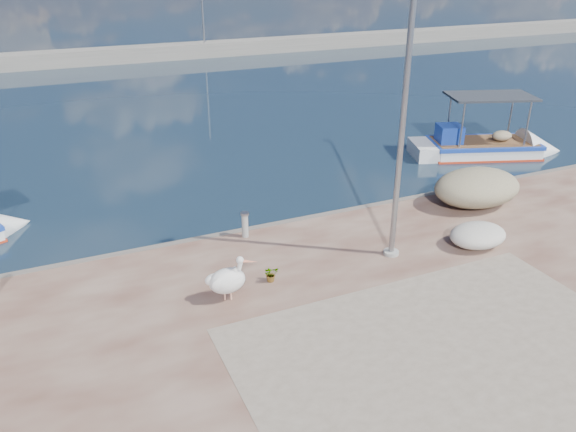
# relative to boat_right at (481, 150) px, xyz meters

# --- Properties ---
(ground) EXTENTS (1400.00, 1400.00, 0.00)m
(ground) POSITION_rel_boat_right_xyz_m (-11.80, -8.79, -0.25)
(ground) COLOR #162635
(ground) RESTS_ON ground
(quay_patch) EXTENTS (9.00, 7.00, 0.01)m
(quay_patch) POSITION_rel_boat_right_xyz_m (-10.80, -11.79, 0.26)
(quay_patch) COLOR gray
(quay_patch) RESTS_ON quay
(breakwater) EXTENTS (120.00, 2.20, 7.50)m
(breakwater) POSITION_rel_boat_right_xyz_m (-11.80, 31.21, 0.36)
(breakwater) COLOR gray
(breakwater) RESTS_ON ground
(boat_right) EXTENTS (6.94, 4.21, 3.18)m
(boat_right) POSITION_rel_boat_right_xyz_m (0.00, 0.00, 0.00)
(boat_right) COLOR white
(boat_right) RESTS_ON ground
(pelican) EXTENTS (1.27, 0.86, 1.21)m
(pelican) POSITION_rel_boat_right_xyz_m (-14.44, -7.31, 0.82)
(pelican) COLOR tan
(pelican) RESTS_ON quay
(lamp_post) EXTENTS (0.44, 0.96, 7.00)m
(lamp_post) POSITION_rel_boat_right_xyz_m (-9.45, -6.94, 3.55)
(lamp_post) COLOR gray
(lamp_post) RESTS_ON quay
(bollard_near) EXTENTS (0.26, 0.26, 0.79)m
(bollard_near) POSITION_rel_boat_right_xyz_m (-12.88, -4.24, 0.68)
(bollard_near) COLOR gray
(bollard_near) RESTS_ON quay
(potted_plant) EXTENTS (0.40, 0.35, 0.42)m
(potted_plant) POSITION_rel_boat_right_xyz_m (-13.14, -6.92, 0.46)
(potted_plant) COLOR #33722D
(potted_plant) RESTS_ON quay
(net_pile_d) EXTENTS (1.75, 1.31, 0.66)m
(net_pile_d) POSITION_rel_boat_right_xyz_m (-6.85, -7.53, 0.58)
(net_pile_d) COLOR beige
(net_pile_d) RESTS_ON quay
(net_pile_c) EXTENTS (3.12, 2.23, 1.23)m
(net_pile_c) POSITION_rel_boat_right_xyz_m (-4.85, -5.13, 0.86)
(net_pile_c) COLOR tan
(net_pile_c) RESTS_ON quay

